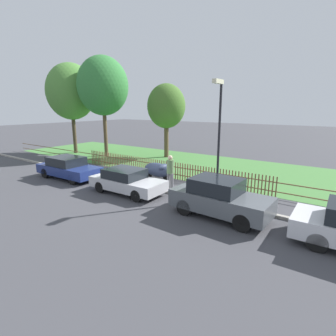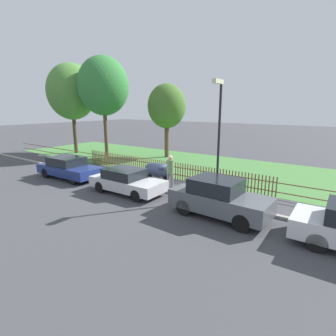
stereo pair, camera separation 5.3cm
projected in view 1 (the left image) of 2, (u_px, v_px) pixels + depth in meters
ground_plane at (136, 186)px, 14.69m from camera, size 120.00×120.00×0.00m
kerb_stone at (137, 185)px, 14.76m from camera, size 35.29×0.20×0.12m
grass_strip at (196, 165)px, 20.17m from camera, size 35.29×8.71×0.01m
park_fence at (163, 169)px, 16.60m from camera, size 35.29×0.05×1.06m
parked_car_silver_hatchback at (68, 167)px, 16.25m from camera, size 4.35×1.88×1.34m
parked_car_black_saloon at (127, 181)px, 13.46m from camera, size 4.01×1.79×1.25m
parked_car_navy_estate at (219, 198)px, 10.51m from camera, size 4.03×1.84×1.57m
covered_motorcycle at (158, 170)px, 15.85m from camera, size 1.99×0.80×1.05m
tree_nearest_kerb at (71, 92)px, 24.18m from camera, size 4.44×4.44×8.28m
tree_behind_motorcycle at (103, 86)px, 22.52m from camera, size 4.36×4.36×8.62m
tree_mid_park at (166, 107)px, 22.33m from camera, size 3.26×3.26×6.30m
pedestrian_near_fence at (170, 170)px, 13.91m from camera, size 0.45×0.45×1.87m
street_lamp at (218, 127)px, 11.75m from camera, size 0.20×0.79×5.49m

